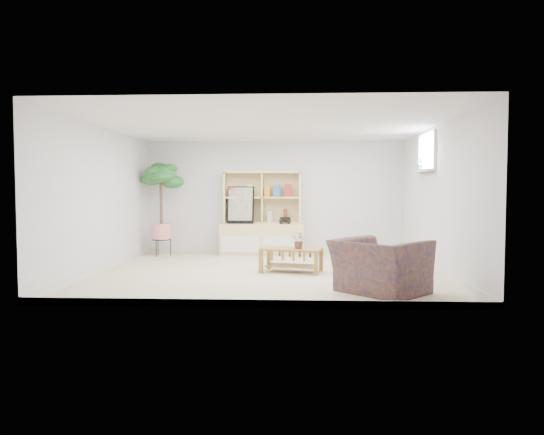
{
  "coord_description": "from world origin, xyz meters",
  "views": [
    {
      "loc": [
        0.43,
        -7.9,
        1.31
      ],
      "look_at": [
        0.07,
        0.12,
        0.89
      ],
      "focal_mm": 32.0,
      "sensor_mm": 36.0,
      "label": 1
    }
  ],
  "objects_px": {
    "storage_unit": "(262,213)",
    "coffee_table": "(292,260)",
    "floor_tree": "(161,209)",
    "armchair": "(380,263)"
  },
  "relations": [
    {
      "from": "storage_unit",
      "to": "floor_tree",
      "type": "bearing_deg",
      "value": -171.68
    },
    {
      "from": "coffee_table",
      "to": "floor_tree",
      "type": "distance_m",
      "value": 3.4
    },
    {
      "from": "storage_unit",
      "to": "coffee_table",
      "type": "distance_m",
      "value": 2.41
    },
    {
      "from": "armchair",
      "to": "storage_unit",
      "type": "bearing_deg",
      "value": -19.43
    },
    {
      "from": "storage_unit",
      "to": "armchair",
      "type": "bearing_deg",
      "value": -64.96
    },
    {
      "from": "coffee_table",
      "to": "floor_tree",
      "type": "relative_size",
      "value": 0.5
    },
    {
      "from": "storage_unit",
      "to": "coffee_table",
      "type": "xyz_separation_m",
      "value": [
        0.63,
        -2.23,
        -0.67
      ]
    },
    {
      "from": "storage_unit",
      "to": "coffee_table",
      "type": "height_order",
      "value": "storage_unit"
    },
    {
      "from": "floor_tree",
      "to": "armchair",
      "type": "relative_size",
      "value": 1.79
    },
    {
      "from": "floor_tree",
      "to": "storage_unit",
      "type": "bearing_deg",
      "value": 8.32
    }
  ]
}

